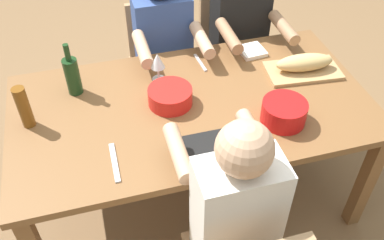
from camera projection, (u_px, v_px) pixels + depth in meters
The scene contains 18 objects.
ground_plane at pixel (192, 194), 2.69m from camera, with size 8.00×8.00×0.00m, color brown.
dining_table at pixel (192, 116), 2.24m from camera, with size 1.82×0.98×0.74m.
chair_near_left at pixel (230, 47), 3.03m from camera, with size 0.40×0.40×0.85m.
diner_near_left at pixel (241, 33), 2.75m from camera, with size 0.41×0.53×1.20m.
chair_near_center at pixel (160, 57), 2.93m from camera, with size 0.40×0.40×0.85m.
diner_near_center at pixel (165, 45), 2.66m from camera, with size 0.41×0.53×1.20m.
diner_far_center at pixel (233, 208), 1.77m from camera, with size 0.41×0.53×1.20m.
serving_bowl_salad at pixel (284, 111), 2.05m from camera, with size 0.22×0.22×0.11m.
serving_bowl_fruit at pixel (170, 95), 2.16m from camera, with size 0.22×0.22×0.09m.
cutting_board at pixel (303, 71), 2.37m from camera, with size 0.40×0.22×0.02m, color tan.
bread_loaf at pixel (304, 62), 2.34m from camera, with size 0.32×0.11×0.09m, color tan.
wine_bottle at pixel (72, 75), 2.18m from camera, with size 0.08×0.08×0.29m.
beer_bottle at pixel (24, 107), 2.00m from camera, with size 0.06×0.06×0.22m, color brown.
wine_glass at pixel (158, 62), 2.25m from camera, with size 0.08×0.08×0.17m.
fork_near_center at pixel (200, 62), 2.44m from camera, with size 0.02×0.17×0.01m, color silver.
placemat_far_center at pixel (212, 149), 1.95m from camera, with size 0.32×0.23×0.01m, color black.
carving_knife at pixel (115, 162), 1.89m from camera, with size 0.23×0.02×0.01m, color silver.
napkin_stack at pixel (252, 51), 2.51m from camera, with size 0.14×0.14×0.02m, color white.
Camera 1 is at (0.44, 1.59, 2.17)m, focal length 40.37 mm.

